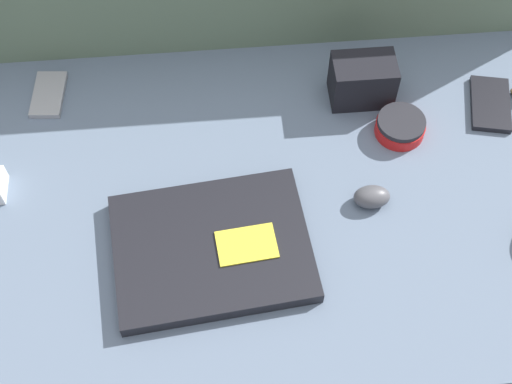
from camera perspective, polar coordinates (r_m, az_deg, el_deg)
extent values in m
plane|color=#38383D|center=(1.24, 0.00, -3.03)|extent=(8.00, 8.00, 0.00)
cube|color=slate|center=(1.19, 0.00, -1.83)|extent=(1.19, 0.66, 0.10)
cube|color=black|center=(1.09, -3.54, -4.49)|extent=(0.32, 0.26, 0.03)
cube|color=yellow|center=(1.08, -0.75, -4.22)|extent=(0.10, 0.07, 0.00)
ellipsoid|color=#4C4C51|center=(1.15, 9.25, -0.39)|extent=(0.06, 0.04, 0.03)
cylinder|color=red|center=(1.24, 11.44, 5.04)|extent=(0.08, 0.08, 0.02)
cylinder|color=#232328|center=(1.23, 11.57, 5.49)|extent=(0.08, 0.08, 0.01)
cube|color=black|center=(1.32, 18.24, 6.70)|extent=(0.09, 0.13, 0.01)
cube|color=#99999E|center=(1.32, -16.26, 7.49)|extent=(0.06, 0.10, 0.01)
cube|color=black|center=(1.26, 8.51, 8.83)|extent=(0.11, 0.07, 0.08)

